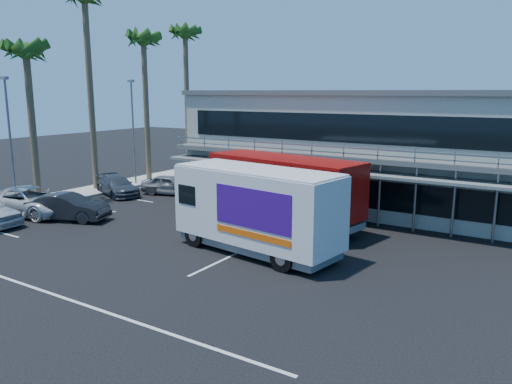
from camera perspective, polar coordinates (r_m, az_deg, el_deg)
The scene contains 15 objects.
ground at distance 22.97m, azimuth -8.40°, elevation -7.06°, with size 120.00×120.00×0.00m, color black.
building at distance 33.53m, azimuth 12.46°, elevation 5.04°, with size 22.40×12.00×7.30m.
curb_strip at distance 37.61m, azimuth -19.87°, elevation -0.22°, with size 3.00×32.00×0.16m, color #A5A399.
palm_c at distance 35.16m, azimuth -24.76°, elevation 13.64°, with size 2.80×2.80×10.75m.
palm_d at distance 38.73m, azimuth -18.95°, elevation 19.11°, with size 2.80×2.80×14.75m.
palm_e at distance 41.47m, azimuth -12.71°, elevation 15.78°, with size 2.80×2.80×12.25m.
palm_f at distance 45.87m, azimuth -8.08°, elevation 16.63°, with size 2.80×2.80×13.25m.
light_pole_near at distance 33.55m, azimuth -26.29°, elevation 5.59°, with size 0.50×0.25×8.09m.
light_pole_far at distance 39.67m, azimuth -13.86°, elevation 7.16°, with size 0.50×0.25×8.09m.
red_truck at distance 27.08m, azimuth 1.90°, elevation 0.51°, with size 11.64×4.63×3.82m.
white_van at distance 22.39m, azimuth 0.06°, elevation -1.93°, with size 8.24×3.81×3.88m.
parked_car_b at distance 30.34m, azimuth -20.68°, elevation -1.64°, with size 1.61×4.62×1.52m, color black.
parked_car_c at distance 32.52m, azimuth -24.44°, elevation -0.95°, with size 2.77×6.01×1.67m, color silver.
parked_car_d at distance 36.61m, azimuth -15.55°, elevation 0.68°, with size 1.87×4.60×1.34m, color #313841.
parked_car_e at distance 36.02m, azimuth -9.77°, elevation 0.82°, with size 1.66×4.12×1.40m, color slate.
Camera 1 is at (14.34, -16.41, 7.24)m, focal length 35.00 mm.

